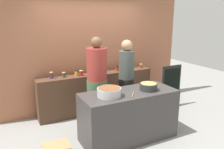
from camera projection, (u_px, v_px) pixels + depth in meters
ground at (120, 131)px, 4.43m from camera, size 12.00×12.00×0.00m
storefront_wall at (90, 45)px, 5.30m from camera, size 4.80×0.12×3.00m
display_shelf at (97, 92)px, 5.27m from camera, size 2.70×0.36×0.91m
prep_table at (129, 116)px, 4.06m from camera, size 1.70×0.70×0.89m
preserve_jar_0 at (51, 75)px, 4.72m from camera, size 0.07×0.07×0.13m
preserve_jar_1 at (64, 75)px, 4.81m from camera, size 0.07×0.07×0.11m
preserve_jar_2 at (76, 73)px, 4.91m from camera, size 0.07×0.07×0.12m
preserve_jar_3 at (81, 73)px, 4.93m from camera, size 0.08×0.08×0.12m
preserve_jar_4 at (97, 71)px, 5.14m from camera, size 0.08×0.08×0.11m
preserve_jar_5 at (103, 69)px, 5.27m from camera, size 0.08×0.08×0.12m
preserve_jar_6 at (117, 68)px, 5.34m from camera, size 0.08×0.08×0.13m
preserve_jar_7 at (130, 66)px, 5.53m from camera, size 0.09×0.09×0.14m
preserve_jar_8 at (141, 66)px, 5.68m from camera, size 0.07×0.07×0.10m
cooking_pot_left at (109, 92)px, 3.72m from camera, size 0.40×0.40×0.15m
cooking_pot_center at (148, 87)px, 4.04m from camera, size 0.31×0.31×0.13m
wooden_spoon at (133, 95)px, 3.80m from camera, size 0.18×0.23×0.02m
cook_with_tongs at (97, 89)px, 4.35m from camera, size 0.39×0.39×1.81m
cook_in_cap at (126, 85)px, 4.70m from camera, size 0.33×0.33×1.71m
chalkboard_sign at (171, 86)px, 5.47m from camera, size 0.54×0.05×1.03m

